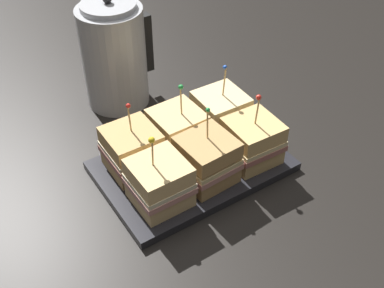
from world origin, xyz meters
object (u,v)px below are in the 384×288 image
sandwich_front_left (159,183)px  sandwich_front_right (252,141)px  kettle_steel (114,55)px  sandwich_front_center (208,159)px  serving_platter (192,166)px  sandwich_back_left (132,150)px  sandwich_back_center (177,131)px  sandwich_back_right (220,114)px

sandwich_front_left → sandwich_front_right: bearing=0.1°
sandwich_front_right → kettle_steel: kettle_steel is taller
sandwich_front_center → kettle_steel: (-0.02, 0.35, 0.06)m
serving_platter → sandwich_front_right: bearing=-26.1°
kettle_steel → sandwich_front_left: bearing=-104.5°
sandwich_back_left → sandwich_front_center: bearing=-44.4°
sandwich_front_center → sandwich_back_center: bearing=92.1°
serving_platter → sandwich_front_right: size_ratio=2.34×
sandwich_back_left → sandwich_front_left: bearing=-90.4°
sandwich_front_left → sandwich_front_right: (0.21, 0.00, -0.00)m
sandwich_front_center → sandwich_back_center: (-0.00, 0.11, -0.00)m
sandwich_front_right → sandwich_back_center: same height
serving_platter → sandwich_front_left: sandwich_front_left is taller
sandwich_front_right → sandwich_back_center: (-0.11, 0.11, -0.00)m
sandwich_back_center → sandwich_back_left: bearing=-179.2°
sandwich_front_center → sandwich_front_right: 0.11m
sandwich_front_center → kettle_steel: 0.36m
sandwich_back_left → sandwich_back_right: size_ratio=0.92×
sandwich_front_right → sandwich_back_center: bearing=135.6°
sandwich_back_left → kettle_steel: 0.27m
sandwich_front_center → sandwich_back_center: 0.11m
sandwich_front_left → sandwich_front_center: bearing=1.2°
sandwich_front_right → sandwich_front_center: bearing=179.1°
sandwich_front_right → sandwich_back_right: sandwich_back_right is taller
sandwich_back_right → kettle_steel: bearing=115.3°
kettle_steel → sandwich_back_right: bearing=-64.7°
kettle_steel → sandwich_front_center: bearing=-87.5°
kettle_steel → serving_platter: bearing=-87.4°
sandwich_front_left → sandwich_back_left: 0.11m
sandwich_front_left → kettle_steel: size_ratio=0.57×
sandwich_front_left → sandwich_back_right: size_ratio=0.92×
sandwich_back_center → sandwich_back_right: bearing=-2.1°
sandwich_front_left → sandwich_back_left: (0.00, 0.11, -0.00)m
sandwich_front_left → serving_platter: bearing=27.0°
sandwich_front_left → kettle_steel: (0.09, 0.36, 0.06)m
sandwich_front_center → sandwich_back_left: sandwich_front_center is taller
sandwich_back_center → kettle_steel: bearing=92.7°
sandwich_front_center → kettle_steel: size_ratio=0.60×
sandwich_front_left → sandwich_back_left: sandwich_front_left is taller
sandwich_front_right → sandwich_back_right: 0.10m
sandwich_front_center → kettle_steel: kettle_steel is taller
sandwich_back_left → sandwich_back_right: 0.21m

